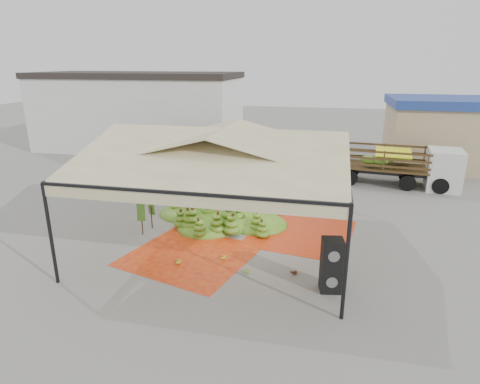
% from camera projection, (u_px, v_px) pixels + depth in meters
% --- Properties ---
extents(ground, '(90.00, 90.00, 0.00)m').
position_uv_depth(ground, '(226.00, 238.00, 14.52)').
color(ground, slate).
rests_on(ground, ground).
extents(canopy_tent, '(8.10, 8.10, 4.00)m').
position_uv_depth(canopy_tent, '(225.00, 149.00, 13.50)').
color(canopy_tent, black).
rests_on(canopy_tent, ground).
extents(building_white, '(14.30, 6.30, 5.40)m').
position_uv_depth(building_white, '(139.00, 111.00, 28.72)').
color(building_white, silver).
rests_on(building_white, ground).
extents(building_tan, '(6.30, 5.30, 4.10)m').
position_uv_depth(building_tan, '(442.00, 132.00, 23.90)').
color(building_tan, tan).
rests_on(building_tan, ground).
extents(tarp_left, '(4.61, 4.49, 0.01)m').
position_uv_depth(tarp_left, '(190.00, 255.00, 13.23)').
color(tarp_left, '#CD5B13').
rests_on(tarp_left, ground).
extents(tarp_right, '(4.14, 4.29, 0.01)m').
position_uv_depth(tarp_right, '(301.00, 233.00, 14.95)').
color(tarp_right, red).
rests_on(tarp_right, ground).
extents(banana_heap, '(6.87, 6.24, 1.21)m').
position_uv_depth(banana_heap, '(223.00, 206.00, 16.00)').
color(banana_heap, '#446E16').
rests_on(banana_heap, ground).
extents(hand_yellow_a, '(0.47, 0.40, 0.20)m').
position_uv_depth(hand_yellow_a, '(221.00, 256.00, 12.95)').
color(hand_yellow_a, gold).
rests_on(hand_yellow_a, ground).
extents(hand_yellow_b, '(0.61, 0.57, 0.22)m').
position_uv_depth(hand_yellow_b, '(175.00, 261.00, 12.63)').
color(hand_yellow_b, gold).
rests_on(hand_yellow_b, ground).
extents(hand_red_a, '(0.48, 0.45, 0.17)m').
position_uv_depth(hand_red_a, '(292.00, 270.00, 12.11)').
color(hand_red_a, '#592C14').
rests_on(hand_red_a, ground).
extents(hand_red_b, '(0.50, 0.46, 0.18)m').
position_uv_depth(hand_red_b, '(322.00, 257.00, 12.94)').
color(hand_red_b, '#582814').
rests_on(hand_red_b, ground).
extents(hand_green, '(0.43, 0.37, 0.17)m').
position_uv_depth(hand_green, '(244.00, 270.00, 12.13)').
color(hand_green, '#3C841B').
rests_on(hand_green, ground).
extents(hanging_bunches, '(3.24, 0.24, 0.20)m').
position_uv_depth(hanging_bunches, '(233.00, 177.00, 12.66)').
color(hanging_bunches, '#4F7318').
rests_on(hanging_bunches, ground).
extents(speaker_stack, '(0.64, 0.58, 1.56)m').
position_uv_depth(speaker_stack, '(331.00, 265.00, 10.98)').
color(speaker_stack, black).
rests_on(speaker_stack, ground).
extents(banana_leaves, '(0.96, 1.36, 3.70)m').
position_uv_depth(banana_leaves, '(154.00, 232.00, 15.08)').
color(banana_leaves, '#3F7820').
rests_on(banana_leaves, ground).
extents(vendor, '(0.72, 0.59, 1.72)m').
position_uv_depth(vendor, '(231.00, 182.00, 18.35)').
color(vendor, gray).
rests_on(vendor, ground).
extents(truck_left, '(6.79, 4.70, 2.22)m').
position_uv_depth(truck_left, '(194.00, 153.00, 21.77)').
color(truck_left, '#482B18').
rests_on(truck_left, ground).
extents(truck_right, '(5.99, 2.64, 1.99)m').
position_uv_depth(truck_right, '(404.00, 162.00, 20.38)').
color(truck_right, '#483518').
rests_on(truck_right, ground).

